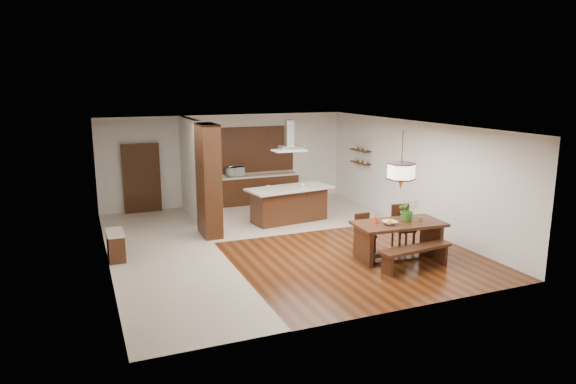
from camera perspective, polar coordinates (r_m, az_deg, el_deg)
name	(u,v)px	position (r m, az deg, el deg)	size (l,w,h in m)	color
room_shell	(277,160)	(12.43, -1.28, 3.55)	(9.00, 9.04, 2.92)	#351809
tile_hallway	(166,255)	(12.22, -13.43, -6.87)	(2.50, 9.00, 0.01)	#C0B3A0
tile_kitchen	(285,214)	(15.57, -0.29, -2.42)	(5.50, 4.00, 0.01)	#C0B3A0
soffit_band	(276,126)	(12.33, -1.30, 7.34)	(8.00, 9.00, 0.02)	#422710
partition_pier	(209,181)	(13.25, -8.81, 1.26)	(0.45, 1.00, 2.90)	black
partition_stub	(191,168)	(15.27, -10.70, 2.62)	(0.18, 2.40, 2.90)	silver
hallway_console	(116,246)	(12.22, -18.58, -5.66)	(0.37, 0.88, 0.63)	black
hallway_doorway	(142,178)	(16.21, -15.95, 1.47)	(1.10, 0.20, 2.10)	black
rear_counter	(259,189)	(16.93, -3.25, 0.37)	(2.60, 0.62, 0.95)	black
kitchen_window	(256,149)	(16.96, -3.59, 4.76)	(2.60, 0.08, 1.50)	#98582D
shelf_lower	(360,163)	(16.53, 8.03, 3.24)	(0.26, 0.90, 0.04)	black
shelf_upper	(361,150)	(16.47, 8.07, 4.62)	(0.26, 0.90, 0.04)	black
dining_table	(398,232)	(11.82, 12.17, -4.35)	(2.08, 1.14, 0.84)	black
dining_bench	(415,258)	(11.35, 13.95, -7.11)	(1.73, 0.38, 0.49)	black
dining_chair_left	(366,233)	(12.15, 8.61, -4.58)	(0.40, 0.40, 0.90)	black
dining_chair_right	(403,227)	(12.61, 12.71, -3.81)	(0.46, 0.46, 1.04)	black
pendant_lantern	(402,160)	(11.48, 12.53, 3.48)	(0.64, 0.64, 1.31)	#FFF1C3
foliage_plant	(408,210)	(11.88, 13.16, -1.98)	(0.44, 0.38, 0.49)	#377928
fruit_bowl	(390,223)	(11.54, 11.24, -3.36)	(0.31, 0.31, 0.08)	#BEB6A6
napkin_cone	(376,219)	(11.53, 9.70, -2.93)	(0.14, 0.14, 0.23)	red
gold_ornament	(421,219)	(11.97, 14.55, -2.92)	(0.07, 0.07, 0.10)	gold
kitchen_island	(289,204)	(14.62, 0.14, -1.34)	(2.54, 1.38, 1.00)	black
range_hood	(289,135)	(14.29, 0.14, 6.30)	(0.90, 0.55, 0.87)	silver
island_cup	(303,185)	(14.55, 1.64, 0.76)	(0.12, 0.12, 0.10)	silver
microwave	(235,172)	(16.60, -5.93, 2.28)	(0.54, 0.36, 0.30)	silver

